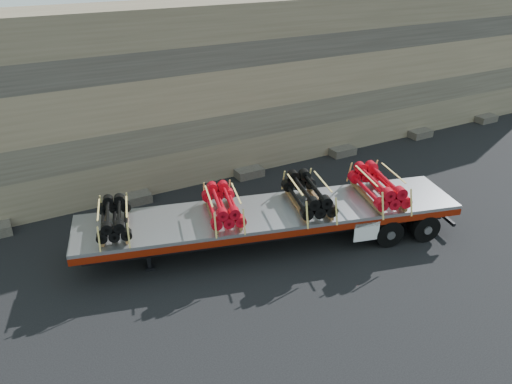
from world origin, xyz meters
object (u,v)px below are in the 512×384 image
trailer (271,227)px  bundle_midfront (223,206)px  bundle_midrear (308,195)px  bundle_rear (378,186)px  bundle_front (114,219)px

trailer → bundle_midfront: 1.87m
bundle_midrear → bundle_rear: bundle_rear is taller
bundle_front → trailer: bearing=0.0°
bundle_midrear → bundle_rear: size_ratio=0.97×
trailer → bundle_rear: size_ratio=5.19×
bundle_front → bundle_rear: bundle_rear is taller
trailer → bundle_midfront: (-1.53, 0.41, 1.00)m
bundle_midrear → trailer: bearing=-180.0°
bundle_midfront → bundle_rear: bearing=0.0°
bundle_midrear → bundle_front: bearing=-180.0°
trailer → bundle_front: size_ratio=6.29×
bundle_rear → bundle_midrear: bearing=180.0°
trailer → bundle_midrear: bundle_midrear is taller
bundle_midfront → bundle_front: bearing=-180.0°
bundle_midfront → bundle_midrear: bundle_midrear is taller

